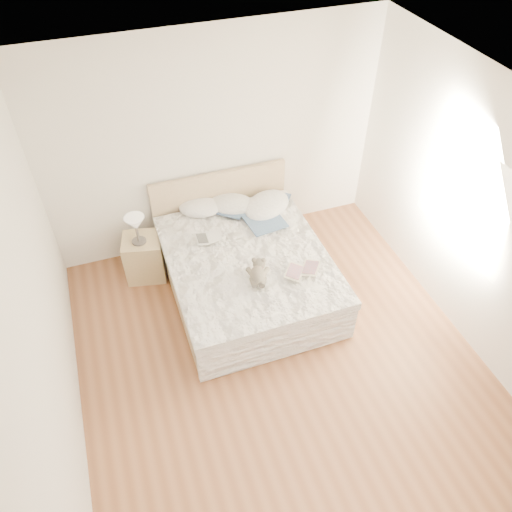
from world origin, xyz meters
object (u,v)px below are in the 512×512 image
photo_book (209,238)px  childrens_book (302,270)px  table_lamp (136,225)px  teddy_bear (258,279)px  nightstand (145,257)px  bed (246,269)px

photo_book → childrens_book: same height
photo_book → table_lamp: bearing=162.6°
table_lamp → teddy_bear: 1.53m
nightstand → table_lamp: size_ratio=1.56×
table_lamp → teddy_bear: (1.05, -1.09, -0.17)m
table_lamp → teddy_bear: bearing=-45.9°
bed → teddy_bear: 0.61m
bed → photo_book: 0.56m
nightstand → childrens_book: bearing=-36.8°
nightstand → teddy_bear: (1.03, -1.12, 0.37)m
nightstand → teddy_bear: 1.57m
nightstand → photo_book: photo_book is taller
nightstand → bed: bearing=-30.2°
table_lamp → photo_book: table_lamp is taller
table_lamp → childrens_book: bearing=-35.6°
nightstand → childrens_book: childrens_book is taller
nightstand → teddy_bear: bearing=-47.4°
nightstand → table_lamp: bearing=-129.9°
photo_book → nightstand: bearing=159.9°
childrens_book → teddy_bear: (-0.50, 0.02, 0.02)m
table_lamp → bed: bearing=-28.4°
childrens_book → nightstand: bearing=-179.3°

